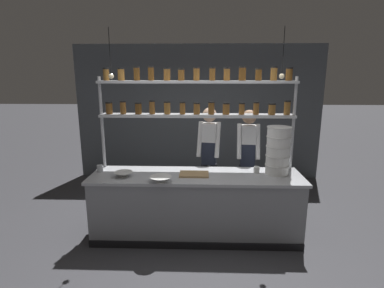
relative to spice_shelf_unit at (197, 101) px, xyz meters
name	(u,v)px	position (x,y,z in m)	size (l,w,h in m)	color
ground_plane	(196,235)	(-0.01, -0.33, -1.91)	(40.00, 40.00, 0.00)	#3D3D42
back_wall	(198,113)	(-0.01, 2.29, -0.45)	(5.33, 0.12, 2.91)	#4C5156
prep_counter	(196,206)	(-0.01, -0.33, -1.45)	(2.93, 0.76, 0.92)	gray
spice_shelf_unit	(197,101)	(0.00, 0.00, 0.00)	(2.81, 0.28, 2.39)	#B7BABF
chef_left	(209,153)	(0.19, 0.44, -0.88)	(0.40, 0.33, 1.77)	black
chef_center	(248,155)	(0.81, 0.40, -0.90)	(0.37, 0.31, 1.74)	black
container_stack	(278,151)	(1.12, -0.25, -0.65)	(0.33, 0.33, 0.67)	white
cutting_board	(194,174)	(-0.03, -0.34, -0.98)	(0.40, 0.26, 0.02)	#A88456
prep_bowl_near_left	(124,174)	(-0.99, -0.45, -0.95)	(0.25, 0.25, 0.07)	silver
prep_bowl_center_front	(161,179)	(-0.46, -0.65, -0.95)	(0.28, 0.28, 0.08)	silver
serving_cup_front	(257,170)	(0.84, -0.22, -0.94)	(0.08, 0.08, 0.09)	silver
serving_cup_by_board	(100,168)	(-1.38, -0.24, -0.94)	(0.08, 0.08, 0.10)	#B2B7BC
pendant_light_row	(196,74)	(-0.02, -0.33, 0.37)	(2.27, 0.07, 0.64)	black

